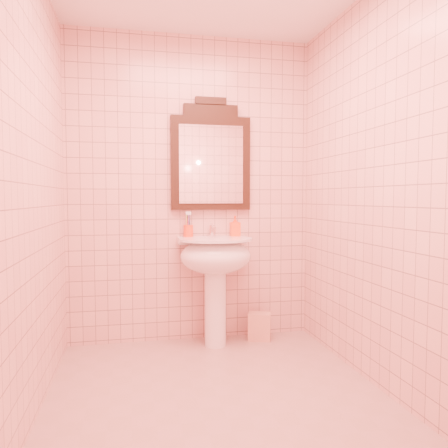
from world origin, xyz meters
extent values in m
plane|color=tan|center=(0.00, 0.00, 0.00)|extent=(2.20, 2.20, 0.00)
cube|color=beige|center=(0.00, 1.10, 1.25)|extent=(2.00, 0.02, 2.50)
cylinder|color=white|center=(0.16, 0.88, 0.35)|extent=(0.17, 0.17, 0.70)
ellipsoid|color=white|center=(0.16, 0.86, 0.72)|extent=(0.56, 0.46, 0.28)
cube|color=white|center=(0.16, 1.03, 0.83)|extent=(0.56, 0.15, 0.05)
cylinder|color=white|center=(0.16, 0.86, 0.85)|extent=(0.58, 0.58, 0.02)
cylinder|color=white|center=(0.16, 1.03, 0.91)|extent=(0.04, 0.04, 0.09)
cylinder|color=white|center=(0.16, 0.97, 0.94)|extent=(0.02, 0.10, 0.02)
cylinder|color=white|center=(0.16, 0.92, 0.93)|extent=(0.02, 0.02, 0.04)
cube|color=white|center=(0.16, 1.04, 0.96)|extent=(0.02, 0.07, 0.01)
cube|color=black|center=(0.16, 1.08, 1.46)|extent=(0.66, 0.05, 0.76)
cube|color=black|center=(0.16, 1.08, 1.89)|extent=(0.45, 0.05, 0.10)
cube|color=black|center=(0.16, 1.08, 1.97)|extent=(0.25, 0.05, 0.06)
cube|color=white|center=(0.16, 1.05, 1.45)|extent=(0.53, 0.01, 0.64)
cylinder|color=#F13914|center=(-0.04, 1.03, 0.91)|extent=(0.08, 0.08, 0.10)
cylinder|color=silver|center=(-0.02, 1.03, 0.95)|extent=(0.01, 0.01, 0.18)
cylinder|color=#338CD8|center=(-0.03, 1.04, 0.95)|extent=(0.01, 0.01, 0.18)
cylinder|color=#E5334C|center=(-0.04, 1.05, 0.95)|extent=(0.01, 0.01, 0.18)
cylinder|color=#3FBF59|center=(-0.05, 1.04, 0.95)|extent=(0.01, 0.01, 0.18)
cylinder|color=#D8CC4C|center=(-0.05, 1.02, 0.95)|extent=(0.01, 0.01, 0.18)
cylinder|color=purple|center=(-0.04, 1.01, 0.95)|extent=(0.01, 0.01, 0.18)
cylinder|color=#4C4C59|center=(-0.03, 1.02, 0.95)|extent=(0.01, 0.01, 0.18)
imported|color=#FF4A15|center=(0.35, 1.01, 0.95)|extent=(0.08, 0.08, 0.17)
cube|color=#F0B78D|center=(0.54, 0.94, 0.11)|extent=(0.21, 0.18, 0.23)
camera|label=1|loc=(-0.49, -2.49, 1.18)|focal=35.00mm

